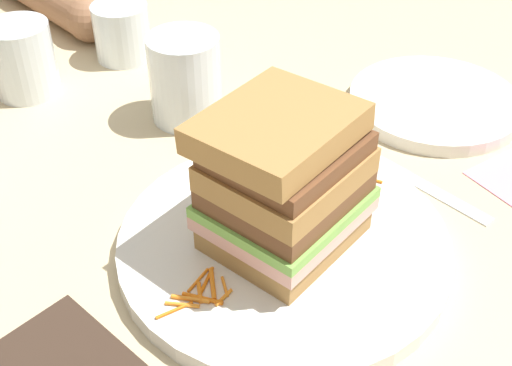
% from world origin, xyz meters
% --- Properties ---
extents(ground_plane, '(3.00, 3.00, 0.00)m').
position_xyz_m(ground_plane, '(0.00, 0.00, 0.00)').
color(ground_plane, '#C6B289').
extents(main_plate, '(0.29, 0.29, 0.02)m').
position_xyz_m(main_plate, '(-0.01, 0.00, 0.01)').
color(main_plate, white).
rests_on(main_plate, ground_plane).
extents(sandwich, '(0.14, 0.12, 0.13)m').
position_xyz_m(sandwich, '(-0.02, 0.01, 0.08)').
color(sandwich, '#A87A42').
rests_on(sandwich, main_plate).
extents(carrot_shred_0, '(0.02, 0.03, 0.00)m').
position_xyz_m(carrot_shred_0, '(-0.12, -0.00, 0.02)').
color(carrot_shred_0, orange).
rests_on(carrot_shred_0, main_plate).
extents(carrot_shred_1, '(0.02, 0.03, 0.00)m').
position_xyz_m(carrot_shred_1, '(-0.11, -0.01, 0.02)').
color(carrot_shred_1, orange).
rests_on(carrot_shred_1, main_plate).
extents(carrot_shred_2, '(0.01, 0.02, 0.00)m').
position_xyz_m(carrot_shred_2, '(-0.11, 0.00, 0.02)').
color(carrot_shred_2, orange).
rests_on(carrot_shred_2, main_plate).
extents(carrot_shred_3, '(0.03, 0.01, 0.00)m').
position_xyz_m(carrot_shred_3, '(-0.13, -0.00, 0.02)').
color(carrot_shred_3, orange).
rests_on(carrot_shred_3, main_plate).
extents(carrot_shred_4, '(0.03, 0.02, 0.00)m').
position_xyz_m(carrot_shred_4, '(-0.10, 0.01, 0.02)').
color(carrot_shred_4, orange).
rests_on(carrot_shred_4, main_plate).
extents(carrot_shred_5, '(0.01, 0.02, 0.00)m').
position_xyz_m(carrot_shred_5, '(-0.09, -0.01, 0.02)').
color(carrot_shred_5, orange).
rests_on(carrot_shred_5, main_plate).
extents(carrot_shred_6, '(0.02, 0.03, 0.00)m').
position_xyz_m(carrot_shred_6, '(-0.10, 0.00, 0.02)').
color(carrot_shred_6, orange).
rests_on(carrot_shred_6, main_plate).
extents(carrot_shred_7, '(0.03, 0.01, 0.00)m').
position_xyz_m(carrot_shred_7, '(-0.10, 0.01, 0.02)').
color(carrot_shred_7, orange).
rests_on(carrot_shred_7, main_plate).
extents(carrot_shred_8, '(0.02, 0.01, 0.00)m').
position_xyz_m(carrot_shred_8, '(-0.10, -0.02, 0.02)').
color(carrot_shred_8, orange).
rests_on(carrot_shred_8, main_plate).
extents(carrot_shred_9, '(0.02, 0.02, 0.00)m').
position_xyz_m(carrot_shred_9, '(-0.13, 0.00, 0.02)').
color(carrot_shred_9, orange).
rests_on(carrot_shred_9, main_plate).
extents(carrot_shred_10, '(0.02, 0.03, 0.00)m').
position_xyz_m(carrot_shred_10, '(0.09, 0.03, 0.02)').
color(carrot_shred_10, orange).
rests_on(carrot_shred_10, main_plate).
extents(carrot_shred_11, '(0.03, 0.02, 0.00)m').
position_xyz_m(carrot_shred_11, '(0.08, 0.02, 0.02)').
color(carrot_shred_11, orange).
rests_on(carrot_shred_11, main_plate).
extents(carrot_shred_12, '(0.03, 0.02, 0.00)m').
position_xyz_m(carrot_shred_12, '(0.06, 0.02, 0.02)').
color(carrot_shred_12, orange).
rests_on(carrot_shred_12, main_plate).
extents(carrot_shred_13, '(0.02, 0.00, 0.00)m').
position_xyz_m(carrot_shred_13, '(0.08, 0.01, 0.02)').
color(carrot_shred_13, orange).
rests_on(carrot_shred_13, main_plate).
extents(carrot_shred_14, '(0.02, 0.02, 0.00)m').
position_xyz_m(carrot_shred_14, '(0.06, 0.03, 0.02)').
color(carrot_shred_14, orange).
rests_on(carrot_shred_14, main_plate).
extents(carrot_shred_15, '(0.01, 0.02, 0.00)m').
position_xyz_m(carrot_shred_15, '(0.10, 0.00, 0.02)').
color(carrot_shred_15, orange).
rests_on(carrot_shred_15, main_plate).
extents(carrot_shred_16, '(0.01, 0.02, 0.00)m').
position_xyz_m(carrot_shred_16, '(0.08, 0.01, 0.02)').
color(carrot_shred_16, orange).
rests_on(carrot_shred_16, main_plate).
extents(carrot_shred_17, '(0.02, 0.03, 0.00)m').
position_xyz_m(carrot_shred_17, '(0.06, 0.01, 0.02)').
color(carrot_shred_17, orange).
rests_on(carrot_shred_17, main_plate).
extents(carrot_shred_18, '(0.03, 0.01, 0.00)m').
position_xyz_m(carrot_shred_18, '(0.07, 0.04, 0.02)').
color(carrot_shred_18, orange).
rests_on(carrot_shred_18, main_plate).
extents(knife, '(0.02, 0.20, 0.00)m').
position_xyz_m(knife, '(0.15, -0.01, 0.00)').
color(knife, silver).
rests_on(knife, ground_plane).
extents(juice_glass, '(0.08, 0.08, 0.10)m').
position_xyz_m(juice_glass, '(0.06, 0.23, 0.04)').
color(juice_glass, white).
rests_on(juice_glass, ground_plane).
extents(empty_tumbler_0, '(0.07, 0.07, 0.08)m').
position_xyz_m(empty_tumbler_0, '(-0.04, 0.40, 0.04)').
color(empty_tumbler_0, silver).
rests_on(empty_tumbler_0, ground_plane).
extents(empty_tumbler_1, '(0.07, 0.07, 0.07)m').
position_xyz_m(empty_tumbler_1, '(0.09, 0.39, 0.04)').
color(empty_tumbler_1, silver).
rests_on(empty_tumbler_1, ground_plane).
extents(side_plate, '(0.19, 0.19, 0.02)m').
position_xyz_m(side_plate, '(0.28, 0.05, 0.01)').
color(side_plate, white).
rests_on(side_plate, ground_plane).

